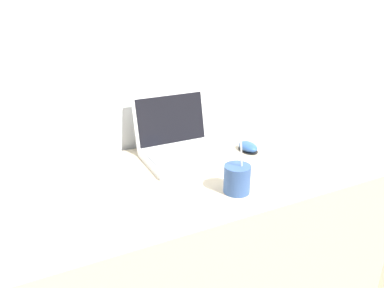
{
  "coord_description": "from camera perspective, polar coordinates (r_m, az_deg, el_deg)",
  "views": [
    {
      "loc": [
        -0.59,
        -0.79,
        1.35
      ],
      "look_at": [
        0.0,
        0.41,
        0.8
      ],
      "focal_mm": 35.0,
      "sensor_mm": 36.0,
      "label": 1
    }
  ],
  "objects": [
    {
      "name": "computer_mouse",
      "position": [
        1.61,
        8.54,
        -0.45
      ],
      "size": [
        0.07,
        0.11,
        0.04
      ],
      "color": "black",
      "rests_on": "desk"
    },
    {
      "name": "wall_back",
      "position": [
        1.6,
        -5.01,
        18.63
      ],
      "size": [
        7.0,
        0.04,
        2.5
      ],
      "color": "silver",
      "rests_on": "ground_plane"
    },
    {
      "name": "desk",
      "position": [
        1.61,
        1.17,
        -15.82
      ],
      "size": [
        1.44,
        0.66,
        0.72
      ],
      "color": "beige",
      "rests_on": "ground_plane"
    },
    {
      "name": "laptop",
      "position": [
        1.54,
        -1.61,
        0.06
      ],
      "size": [
        0.33,
        0.3,
        0.24
      ],
      "color": "silver",
      "rests_on": "desk"
    },
    {
      "name": "drink_cup",
      "position": [
        1.27,
        6.89,
        -5.21
      ],
      "size": [
        0.09,
        0.09,
        0.23
      ],
      "color": "#33518C",
      "rests_on": "desk"
    }
  ]
}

